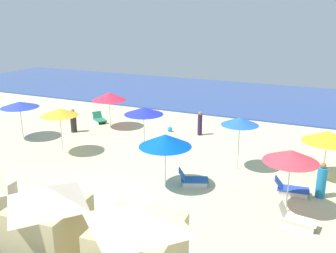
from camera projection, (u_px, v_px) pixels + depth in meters
The scene contains 19 objects.
ground_plane at pixel (88, 208), 15.41m from camera, with size 60.00×60.00×0.00m, color beige.
ocean at pixel (236, 97), 35.24m from camera, with size 60.00×14.51×0.12m, color #304C91.
cabana_1 at pixel (50, 228), 11.35m from camera, with size 2.18×2.35×2.76m.
umbrella_0 at pixel (20, 105), 23.32m from camera, with size 2.29×2.29×2.30m.
umbrella_2 at pixel (291, 156), 14.50m from camera, with size 2.11×2.11×2.55m.
lounge_chair_2_0 at pixel (290, 189), 16.44m from camera, with size 1.52×0.80×0.71m.
lounge_chair_2_1 at pixel (296, 219), 14.04m from camera, with size 1.47×0.73×0.79m.
umbrella_3 at pixel (328, 136), 17.57m from camera, with size 2.28×2.28×2.31m.
umbrella_4 at pixel (144, 111), 21.91m from camera, with size 2.26×2.26×2.30m.
umbrella_5 at pixel (60, 112), 20.73m from camera, with size 2.03×2.03×2.53m.
umbrella_6 at pixel (165, 140), 16.60m from camera, with size 2.31×2.31×2.48m.
lounge_chair_6_0 at pixel (192, 179), 17.36m from camera, with size 1.48×1.12×0.75m.
umbrella_7 at pixel (109, 96), 25.49m from camera, with size 2.27×2.27×2.41m.
lounge_chair_7_0 at pixel (99, 119), 27.21m from camera, with size 1.40×1.27×0.69m.
umbrella_8 at pixel (240, 121), 18.53m from camera, with size 1.83×1.83×2.66m.
beachgoer_1 at pixel (73, 122), 24.91m from camera, with size 0.48×0.48×1.53m.
beachgoer_2 at pixel (200, 124), 24.28m from camera, with size 0.39×0.39×1.54m.
beachgoer_3 at pixel (321, 181), 16.13m from camera, with size 0.47×0.47×1.55m.
beach_ball_0 at pixel (170, 129), 25.15m from camera, with size 0.33×0.33×0.33m, color #239FDA.
Camera 1 is at (8.62, -11.28, 7.53)m, focal length 41.29 mm.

